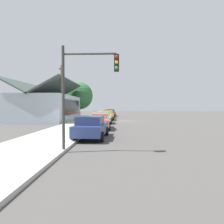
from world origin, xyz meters
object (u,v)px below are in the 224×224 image
(car_coral, at_px, (101,121))
(traffic_light_main, at_px, (85,81))
(car_navy, at_px, (91,127))
(car_mustard, at_px, (108,115))
(utility_pole_wooden, at_px, (62,93))
(car_seafoam, at_px, (104,117))
(shade_tree, at_px, (79,96))
(car_cherry, at_px, (111,113))
(car_olive, at_px, (111,112))
(fire_hydrant_red, at_px, (105,114))
(car_charcoal, at_px, (109,114))

(car_coral, bearing_deg, traffic_light_main, 178.55)
(car_navy, height_order, car_coral, same)
(car_mustard, relative_size, utility_pole_wooden, 0.60)
(car_seafoam, xyz_separation_m, shade_tree, (12.61, 5.93, 3.54))
(car_coral, relative_size, car_cherry, 1.09)
(car_coral, height_order, car_seafoam, same)
(car_olive, relative_size, fire_hydrant_red, 6.57)
(car_seafoam, bearing_deg, utility_pole_wooden, 99.98)
(car_seafoam, xyz_separation_m, traffic_light_main, (-16.43, -0.33, 2.68))
(car_seafoam, distance_m, car_olive, 23.85)
(car_mustard, height_order, car_cherry, same)
(traffic_light_main, bearing_deg, car_charcoal, 0.72)
(shade_tree, bearing_deg, car_cherry, -49.72)
(car_navy, distance_m, utility_pole_wooden, 12.69)
(car_olive, bearing_deg, fire_hydrant_red, 156.21)
(car_cherry, bearing_deg, shade_tree, 132.88)
(car_coral, distance_m, car_seafoam, 6.38)
(car_charcoal, xyz_separation_m, shade_tree, (0.69, 5.90, 3.54))
(car_seafoam, relative_size, traffic_light_main, 0.86)
(car_olive, bearing_deg, car_navy, -177.86)
(car_navy, relative_size, car_coral, 0.96)
(car_mustard, xyz_separation_m, traffic_light_main, (-22.09, -0.17, 2.68))
(car_charcoal, distance_m, fire_hydrant_red, 9.18)
(car_cherry, xyz_separation_m, utility_pole_wooden, (-18.90, 5.47, 3.12))
(car_coral, height_order, shade_tree, shade_tree)
(car_seafoam, bearing_deg, car_cherry, -2.67)
(traffic_light_main, bearing_deg, utility_pole_wooden, 20.32)
(car_coral, distance_m, car_mustard, 12.03)
(shade_tree, bearing_deg, utility_pole_wooden, -177.53)
(shade_tree, bearing_deg, fire_hydrant_red, -28.70)
(car_seafoam, xyz_separation_m, car_cherry, (17.75, -0.13, -0.00))
(car_navy, distance_m, car_cherry, 29.97)
(car_coral, bearing_deg, car_mustard, -2.53)
(car_cherry, bearing_deg, car_olive, 3.34)
(fire_hydrant_red, bearing_deg, car_coral, -176.91)
(car_cherry, bearing_deg, fire_hydrant_red, 26.84)
(car_seafoam, relative_size, car_olive, 0.96)
(car_navy, height_order, car_olive, same)
(car_mustard, xyz_separation_m, car_charcoal, (6.27, 0.18, 0.00))
(car_olive, relative_size, shade_tree, 0.66)
(car_navy, distance_m, car_olive, 36.07)
(car_olive, xyz_separation_m, fire_hydrant_red, (-2.85, 1.39, -0.32))
(car_coral, bearing_deg, car_cherry, -2.46)
(car_olive, relative_size, traffic_light_main, 0.90)
(car_charcoal, bearing_deg, shade_tree, 83.15)
(car_navy, bearing_deg, car_mustard, 2.55)
(car_cherry, distance_m, traffic_light_main, 34.29)
(shade_tree, relative_size, fire_hydrant_red, 9.99)
(utility_pole_wooden, height_order, fire_hydrant_red, utility_pole_wooden)
(car_charcoal, bearing_deg, fire_hydrant_red, 7.99)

